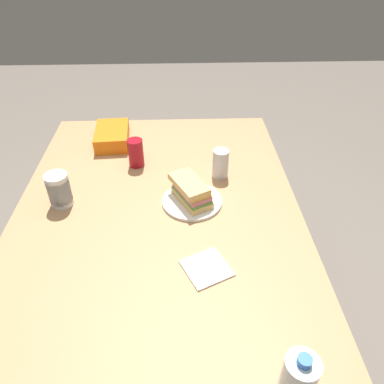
{
  "coord_description": "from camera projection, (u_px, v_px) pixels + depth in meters",
  "views": [
    {
      "loc": [
        -0.99,
        -0.09,
        1.65
      ],
      "look_at": [
        0.1,
        -0.13,
        0.81
      ],
      "focal_mm": 34.66,
      "sensor_mm": 36.0,
      "label": 1
    }
  ],
  "objects": [
    {
      "name": "sandwich",
      "position": [
        191.0,
        191.0,
        1.38
      ],
      "size": [
        0.2,
        0.17,
        0.08
      ],
      "color": "#DBB26B",
      "rests_on": "paper_plate"
    },
    {
      "name": "ground_plane",
      "position": [
        166.0,
        339.0,
        1.79
      ],
      "size": [
        8.0,
        8.0,
        0.0
      ],
      "primitive_type": "plane",
      "color": "#70665B"
    },
    {
      "name": "chip_bag",
      "position": [
        112.0,
        136.0,
        1.74
      ],
      "size": [
        0.24,
        0.17,
        0.07
      ],
      "primitive_type": "cube",
      "rotation": [
        0.0,
        0.0,
        0.07
      ],
      "color": "orange",
      "rests_on": "dining_table"
    },
    {
      "name": "soda_can_red",
      "position": [
        136.0,
        153.0,
        1.57
      ],
      "size": [
        0.07,
        0.07,
        0.12
      ],
      "primitive_type": "cylinder",
      "color": "maroon",
      "rests_on": "dining_table"
    },
    {
      "name": "dining_table",
      "position": [
        158.0,
        239.0,
        1.37
      ],
      "size": [
        1.6,
        1.06,
        0.76
      ],
      "color": "tan",
      "rests_on": "ground_plane"
    },
    {
      "name": "plastic_cup_stack",
      "position": [
        59.0,
        190.0,
        1.36
      ],
      "size": [
        0.08,
        0.08,
        0.13
      ],
      "color": "silver",
      "rests_on": "dining_table"
    },
    {
      "name": "soda_can_silver",
      "position": [
        220.0,
        164.0,
        1.51
      ],
      "size": [
        0.07,
        0.07,
        0.12
      ],
      "primitive_type": "cylinder",
      "color": "silver",
      "rests_on": "dining_table"
    },
    {
      "name": "paper_plate",
      "position": [
        192.0,
        201.0,
        1.4
      ],
      "size": [
        0.23,
        0.23,
        0.01
      ],
      "primitive_type": "cylinder",
      "color": "white",
      "rests_on": "dining_table"
    },
    {
      "name": "paper_napkin",
      "position": [
        206.0,
        268.0,
        1.15
      ],
      "size": [
        0.17,
        0.17,
        0.01
      ],
      "primitive_type": "cube",
      "rotation": [
        0.0,
        0.0,
        3.58
      ],
      "color": "white",
      "rests_on": "dining_table"
    }
  ]
}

